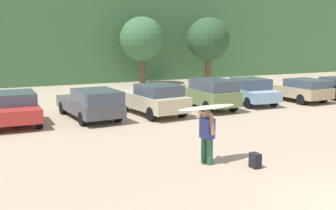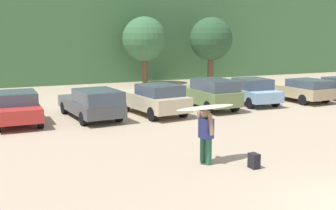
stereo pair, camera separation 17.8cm
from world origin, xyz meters
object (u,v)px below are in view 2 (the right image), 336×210
Objects in this scene: parked_car_champagne at (155,99)px; parked_car_olive_green at (210,93)px; backpack_dropped at (254,161)px; parked_car_tan at (299,89)px; surfboard_cream at (206,107)px; person_adult at (206,133)px; parked_car_dark_gray at (92,103)px; parked_car_sky_blue at (251,91)px; parked_car_red at (16,107)px.

parked_car_champagne is 1.07× the size of parked_car_olive_green.
backpack_dropped is (-3.76, -9.21, -0.65)m from parked_car_olive_green.
surfboard_cream is at bearing 123.77° from parked_car_tan.
parked_car_dark_gray is at bearing -87.37° from person_adult.
parked_car_dark_gray is 8.37m from person_adult.
parked_car_dark_gray is 2.24× the size of surfboard_cream.
parked_car_tan is at bearing -150.36° from person_adult.
surfboard_cream is 4.85× the size of backpack_dropped.
surfboard_cream is at bearing 138.36° from backpack_dropped.
parked_car_champagne is at bearing 92.37° from parked_car_olive_green.
surfboard_cream reaches higher than parked_car_dark_gray.
parked_car_tan is 14.09m from surfboard_cream.
parked_car_tan is 10.54× the size of backpack_dropped.
person_adult is (1.49, -8.23, 0.18)m from parked_car_dark_gray.
surfboard_cream reaches higher than parked_car_sky_blue.
parked_car_dark_gray is at bearing -87.75° from surfboard_cream.
parked_car_red is 6.46m from parked_car_champagne.
backpack_dropped is at bearing 148.11° from parked_car_sky_blue.
parked_car_dark_gray is 9.34m from parked_car_sky_blue.
parked_car_red reaches higher than backpack_dropped.
parked_car_olive_green is 9.43× the size of backpack_dropped.
parked_car_olive_green is at bearing -94.90° from parked_car_dark_gray.
parked_car_red is 9.83m from person_adult.
parked_car_champagne is 6.30m from parked_car_sky_blue.
parked_car_sky_blue is (6.26, 0.74, -0.05)m from parked_car_champagne.
surfboard_cream is (1.47, -8.23, 1.00)m from parked_car_dark_gray.
parked_car_champagne is 10.07× the size of backpack_dropped.
parked_car_red is at bearing 79.91° from parked_car_dark_gray.
parked_car_olive_green is 2.50× the size of person_adult.
parked_car_red is 8.72× the size of backpack_dropped.
parked_car_red is 0.95× the size of parked_car_sky_blue.
parked_car_red is 0.83× the size of parked_car_tan.
parked_car_dark_gray is 9.60m from backpack_dropped.
parked_car_tan is at bearing 43.29° from backpack_dropped.
surfboard_cream reaches higher than backpack_dropped.
parked_car_dark_gray is 3.08m from parked_car_champagne.
person_adult reaches higher than parked_car_champagne.
parked_car_dark_gray is 12.66m from parked_car_tan.
parked_car_tan is (3.33, -0.22, -0.04)m from parked_car_sky_blue.
parked_car_sky_blue is 11.84m from backpack_dropped.
backpack_dropped is at bearing 130.21° from person_adult.
parked_car_dark_gray is 1.18× the size of parked_car_sky_blue.
person_adult is (4.86, -8.54, 0.18)m from parked_car_red.
person_adult reaches higher than parked_car_olive_green.
parked_car_red is at bearing 86.27° from parked_car_olive_green.
parked_car_champagne is at bearing -94.72° from parked_car_red.
surfboard_cream is at bearing -0.50° from person_adult.
parked_car_champagne is 9.01m from backpack_dropped.
parked_car_dark_gray is 1.08× the size of parked_car_champagne.
person_adult is at bearing 140.91° from parked_car_sky_blue.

